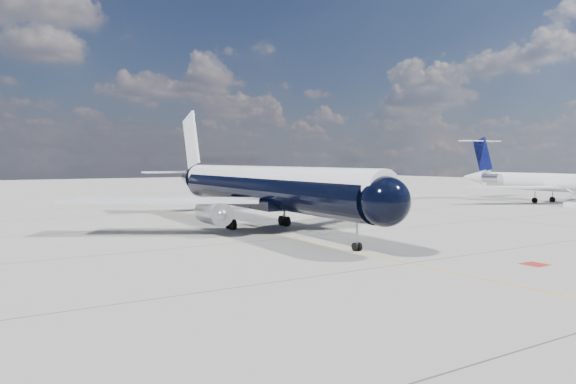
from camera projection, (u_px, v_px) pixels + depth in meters
name	position (u px, v px, depth m)	size (l,w,h in m)	color
ground	(199.00, 219.00, 67.87)	(320.00, 320.00, 0.00)	gray
taxiway_centerline	(217.00, 223.00, 63.69)	(0.16, 160.00, 0.01)	#EAAF0C
red_marking	(535.00, 264.00, 38.18)	(1.60, 1.60, 0.01)	maroon
main_airliner	(259.00, 187.00, 58.79)	(39.32, 47.99, 13.86)	black
regional_jet	(538.00, 181.00, 94.73)	(29.38, 33.86, 11.46)	white
boarding_stair	(575.00, 204.00, 84.28)	(2.82, 3.20, 2.99)	white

